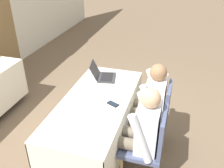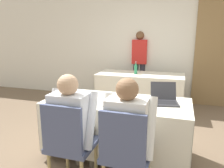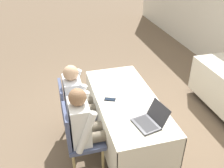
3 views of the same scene
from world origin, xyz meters
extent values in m
plane|color=brown|center=(0.00, 0.00, 0.00)|extent=(24.00, 24.00, 0.00)
cube|color=silver|center=(0.00, 0.00, 0.72)|extent=(1.74, 0.77, 0.02)
cube|color=silver|center=(0.00, -0.38, 0.41)|extent=(1.74, 0.01, 0.60)
cube|color=silver|center=(0.00, 0.38, 0.41)|extent=(1.74, 0.01, 0.60)
cube|color=silver|center=(0.86, 0.00, 0.41)|extent=(0.01, 0.77, 0.60)
cylinder|color=#333333|center=(0.00, 0.00, 0.06)|extent=(0.06, 0.06, 0.11)
cube|color=silver|center=(0.79, 1.92, 0.41)|extent=(0.01, 0.77, 0.60)
cube|color=#333338|center=(0.56, 0.04, 0.74)|extent=(0.34, 0.29, 0.02)
cube|color=black|center=(0.56, 0.04, 0.75)|extent=(0.29, 0.21, 0.00)
cube|color=#333338|center=(0.53, 0.20, 0.85)|extent=(0.32, 0.17, 0.20)
cube|color=black|center=(0.53, 0.20, 0.85)|extent=(0.28, 0.14, 0.17)
cube|color=black|center=(-0.03, -0.22, 0.74)|extent=(0.12, 0.16, 0.01)
cube|color=#192333|center=(-0.03, -0.22, 0.74)|extent=(0.11, 0.14, 0.00)
cube|color=white|center=(0.12, -0.19, 0.73)|extent=(0.29, 0.35, 0.00)
cylinder|color=tan|center=(-0.11, -0.44, 0.20)|extent=(0.04, 0.04, 0.40)
cylinder|color=tan|center=(-0.11, -0.79, 0.20)|extent=(0.04, 0.04, 0.40)
cube|color=#4C567A|center=(-0.28, -0.62, 0.42)|extent=(0.44, 0.44, 0.05)
cube|color=#4C567A|center=(-0.28, -0.82, 0.67)|extent=(0.40, 0.04, 0.45)
cylinder|color=tan|center=(0.46, -0.44, 0.20)|extent=(0.04, 0.04, 0.40)
cylinder|color=tan|center=(0.11, -0.44, 0.20)|extent=(0.04, 0.04, 0.40)
cylinder|color=tan|center=(0.46, -0.79, 0.20)|extent=(0.04, 0.04, 0.40)
cylinder|color=tan|center=(0.11, -0.79, 0.20)|extent=(0.04, 0.04, 0.40)
cube|color=#4C567A|center=(0.28, -0.62, 0.42)|extent=(0.44, 0.44, 0.05)
cube|color=#4C567A|center=(0.28, -0.82, 0.67)|extent=(0.40, 0.04, 0.45)
cylinder|color=#665B4C|center=(-0.19, -0.49, 0.51)|extent=(0.13, 0.42, 0.13)
cylinder|color=#665B4C|center=(-0.37, -0.49, 0.51)|extent=(0.13, 0.42, 0.13)
cylinder|color=#665B4C|center=(-0.19, -0.31, 0.22)|extent=(0.10, 0.10, 0.45)
cylinder|color=#665B4C|center=(-0.37, -0.31, 0.22)|extent=(0.10, 0.10, 0.45)
cube|color=silver|center=(-0.28, -0.67, 0.71)|extent=(0.36, 0.22, 0.52)
cylinder|color=silver|center=(-0.07, -0.63, 0.71)|extent=(0.08, 0.26, 0.54)
cylinder|color=silver|center=(-0.49, -0.63, 0.71)|extent=(0.08, 0.26, 0.54)
sphere|color=tan|center=(-0.28, -0.67, 1.06)|extent=(0.20, 0.20, 0.20)
cylinder|color=#665B4C|center=(0.37, -0.49, 0.51)|extent=(0.13, 0.42, 0.13)
cylinder|color=#665B4C|center=(0.19, -0.49, 0.51)|extent=(0.13, 0.42, 0.13)
cylinder|color=#665B4C|center=(0.37, -0.31, 0.22)|extent=(0.10, 0.10, 0.45)
cylinder|color=#665B4C|center=(0.19, -0.31, 0.22)|extent=(0.10, 0.10, 0.45)
cube|color=white|center=(0.28, -0.67, 0.71)|extent=(0.36, 0.22, 0.52)
cylinder|color=white|center=(0.49, -0.63, 0.71)|extent=(0.08, 0.26, 0.54)
cylinder|color=white|center=(0.07, -0.63, 0.71)|extent=(0.08, 0.26, 0.54)
sphere|color=#8C6647|center=(0.28, -0.67, 1.06)|extent=(0.20, 0.20, 0.20)
camera|label=1|loc=(-2.30, -0.89, 2.33)|focal=40.00mm
camera|label=2|loc=(0.71, -2.43, 1.51)|focal=35.00mm
camera|label=3|loc=(2.54, -0.90, 2.57)|focal=40.00mm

